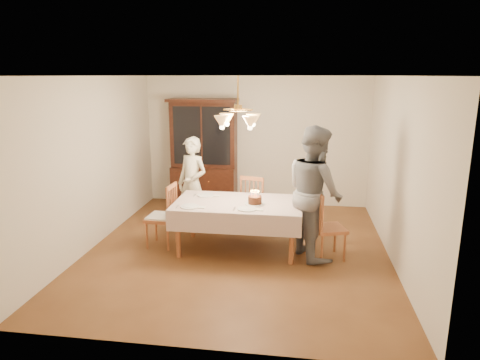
% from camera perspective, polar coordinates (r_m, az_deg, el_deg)
% --- Properties ---
extents(ground, '(5.00, 5.00, 0.00)m').
position_cam_1_polar(ground, '(6.67, -0.25, -9.20)').
color(ground, '#583319').
rests_on(ground, ground).
extents(room_shell, '(5.00, 5.00, 5.00)m').
position_cam_1_polar(room_shell, '(6.23, -0.26, 4.32)').
color(room_shell, white).
rests_on(room_shell, ground).
extents(dining_table, '(1.90, 1.10, 0.76)m').
position_cam_1_polar(dining_table, '(6.44, -0.25, -3.59)').
color(dining_table, brown).
rests_on(dining_table, ground).
extents(china_hutch, '(1.38, 0.54, 2.16)m').
position_cam_1_polar(china_hutch, '(8.69, -4.82, 3.37)').
color(china_hutch, black).
rests_on(china_hutch, ground).
extents(chair_far_side, '(0.53, 0.51, 1.00)m').
position_cam_1_polar(chair_far_side, '(7.27, 2.05, -3.54)').
color(chair_far_side, brown).
rests_on(chair_far_side, ground).
extents(chair_left_end, '(0.45, 0.47, 1.00)m').
position_cam_1_polar(chair_left_end, '(6.76, -10.40, -5.01)').
color(chair_left_end, brown).
rests_on(chair_left_end, ground).
extents(chair_right_end, '(0.53, 0.55, 1.00)m').
position_cam_1_polar(chair_right_end, '(6.35, 11.72, -6.42)').
color(chair_right_end, brown).
rests_on(chair_right_end, ground).
extents(elderly_woman, '(0.70, 0.61, 1.61)m').
position_cam_1_polar(elderly_woman, '(7.33, -6.36, -0.52)').
color(elderly_woman, '#F3EACD').
rests_on(elderly_woman, ground).
extents(adult_in_grey, '(1.06, 1.16, 1.93)m').
position_cam_1_polar(adult_in_grey, '(6.27, 9.91, -1.59)').
color(adult_in_grey, slate).
rests_on(adult_in_grey, ground).
extents(birthday_cake, '(0.30, 0.30, 0.21)m').
position_cam_1_polar(birthday_cake, '(6.29, 1.99, -2.76)').
color(birthday_cake, white).
rests_on(birthday_cake, dining_table).
extents(place_setting_near_left, '(0.42, 0.27, 0.02)m').
position_cam_1_polar(place_setting_near_left, '(6.21, -6.63, -3.55)').
color(place_setting_near_left, white).
rests_on(place_setting_near_left, dining_table).
extents(place_setting_near_right, '(0.42, 0.27, 0.02)m').
position_cam_1_polar(place_setting_near_right, '(6.07, 1.04, -3.88)').
color(place_setting_near_right, white).
rests_on(place_setting_near_right, dining_table).
extents(place_setting_far_left, '(0.41, 0.26, 0.02)m').
position_cam_1_polar(place_setting_far_left, '(6.77, -4.50, -2.04)').
color(place_setting_far_left, white).
rests_on(place_setting_far_left, dining_table).
extents(chandelier, '(0.62, 0.62, 0.73)m').
position_cam_1_polar(chandelier, '(6.18, -0.27, 7.94)').
color(chandelier, '#BF8C3F').
rests_on(chandelier, ground).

